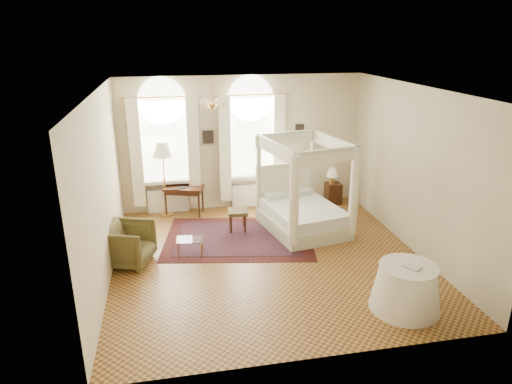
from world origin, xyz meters
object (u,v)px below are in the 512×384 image
canopy_bed (303,210)px  nightstand (333,193)px  armchair (128,244)px  floor_lamp (162,153)px  writing_desk (184,191)px  side_table (406,288)px  coffee_table (190,241)px  stool (238,214)px

canopy_bed → nightstand: (1.27, 1.51, -0.20)m
armchair → floor_lamp: bearing=1.5°
writing_desk → side_table: 5.85m
side_table → coffee_table: bearing=142.5°
canopy_bed → side_table: (0.73, -3.31, -0.10)m
coffee_table → floor_lamp: 2.63m
nightstand → writing_desk: (-3.85, -0.00, 0.33)m
writing_desk → stool: size_ratio=2.14×
stool → coffee_table: stool is taller
canopy_bed → floor_lamp: canopy_bed is taller
side_table → canopy_bed: bearing=102.4°
canopy_bed → coffee_table: bearing=-163.3°
floor_lamp → canopy_bed: bearing=-26.4°
stool → canopy_bed: bearing=-10.6°
floor_lamp → side_table: bearing=-52.0°
nightstand → side_table: side_table is taller
coffee_table → floor_lamp: bearing=101.2°
coffee_table → floor_lamp: size_ratio=0.31×
nightstand → floor_lamp: bearing=180.0°
nightstand → stool: 2.99m
side_table → nightstand: bearing=83.6°
canopy_bed → stool: bearing=169.4°
coffee_table → side_table: size_ratio=0.51×
writing_desk → coffee_table: bearing=-89.9°
side_table → armchair: bearing=151.5°
coffee_table → canopy_bed: bearing=16.7°
writing_desk → coffee_table: (0.00, -2.28, -0.27)m
canopy_bed → nightstand: 1.98m
floor_lamp → side_table: (3.76, -4.82, -1.19)m
stool → armchair: 2.58m
coffee_table → side_table: bearing=-37.5°
nightstand → coffee_table: 4.47m
writing_desk → armchair: 2.66m
canopy_bed → armchair: bearing=-167.1°
canopy_bed → coffee_table: canopy_bed is taller
floor_lamp → writing_desk: bearing=-0.0°
stool → coffee_table: (-1.13, -1.04, -0.08)m
nightstand → floor_lamp: size_ratio=0.30×
writing_desk → floor_lamp: 1.07m
coffee_table → side_table: 4.17m
canopy_bed → writing_desk: size_ratio=2.12×
nightstand → armchair: bearing=-154.8°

